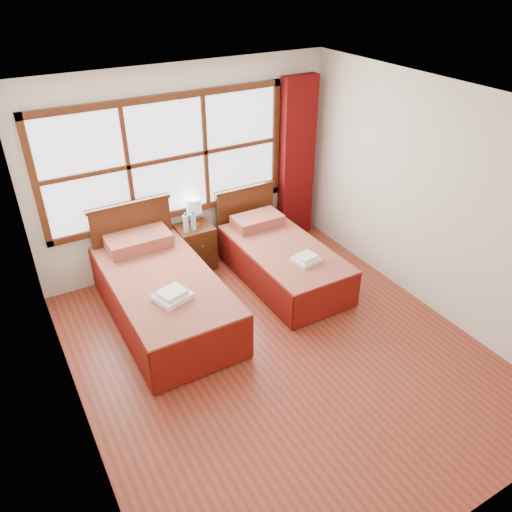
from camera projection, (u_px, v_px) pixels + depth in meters
floor at (278, 352)px, 5.35m from camera, size 4.50×4.50×0.00m
ceiling at (286, 108)px, 3.99m from camera, size 4.50×4.50×0.00m
wall_back at (187, 170)px, 6.33m from camera, size 4.00×0.00×4.00m
wall_left at (61, 314)px, 3.81m from camera, size 0.00×4.50×4.50m
wall_right at (434, 202)px, 5.52m from camera, size 0.00×4.50×4.50m
window at (168, 159)px, 6.09m from camera, size 3.16×0.06×1.56m
curtain at (297, 160)px, 6.97m from camera, size 0.50×0.16×2.30m
bed_left at (162, 293)px, 5.70m from camera, size 1.11×2.15×1.08m
bed_right at (281, 259)px, 6.41m from camera, size 0.97×1.99×0.93m
nightstand at (196, 247)px, 6.64m from camera, size 0.46×0.45×0.61m
towels_left at (172, 295)px, 5.17m from camera, size 0.42×0.39×0.10m
towels_right at (306, 259)px, 5.94m from camera, size 0.33×0.30×0.09m
lamp at (194, 207)px, 6.38m from camera, size 0.19×0.19×0.38m
bottle_near at (186, 224)px, 6.30m from camera, size 0.07×0.07×0.26m
bottle_far at (193, 221)px, 6.36m from camera, size 0.07×0.07×0.25m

